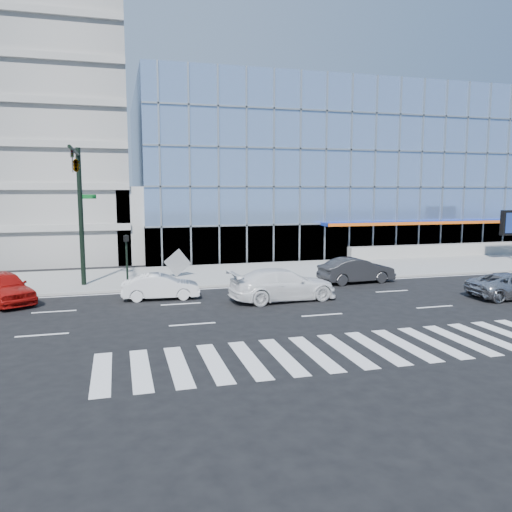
# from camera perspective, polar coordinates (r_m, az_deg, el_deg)

# --- Properties ---
(ground) EXTENTS (160.00, 160.00, 0.00)m
(ground) POSITION_cam_1_polar(r_m,az_deg,el_deg) (26.99, 4.21, -4.73)
(ground) COLOR black
(ground) RESTS_ON ground
(sidewalk) EXTENTS (120.00, 8.00, 0.15)m
(sidewalk) POSITION_cam_1_polar(r_m,az_deg,el_deg) (34.48, -0.28, -1.90)
(sidewalk) COLOR gray
(sidewalk) RESTS_ON ground
(theatre_building) EXTENTS (42.00, 26.00, 15.00)m
(theatre_building) POSITION_cam_1_polar(r_m,az_deg,el_deg) (55.78, 8.87, 9.26)
(theatre_building) COLOR #7D9ED0
(theatre_building) RESTS_ON ground
(ramp_block) EXTENTS (6.00, 8.00, 6.00)m
(ramp_block) POSITION_cam_1_polar(r_m,az_deg,el_deg) (43.00, -11.61, 3.75)
(ramp_block) COLOR gray
(ramp_block) RESTS_ON ground
(retaining_wall) EXTENTS (30.00, 0.80, 1.00)m
(retaining_wall) POSITION_cam_1_polar(r_m,az_deg,el_deg) (49.37, 26.45, 0.84)
(retaining_wall) COLOR gray
(retaining_wall) RESTS_ON sidewalk
(traffic_signal) EXTENTS (1.14, 5.74, 8.00)m
(traffic_signal) POSITION_cam_1_polar(r_m,az_deg,el_deg) (29.46, -19.72, 7.96)
(traffic_signal) COLOR black
(traffic_signal) RESTS_ON sidewalk
(ped_signal_post) EXTENTS (0.30, 0.33, 3.00)m
(ped_signal_post) POSITION_cam_1_polar(r_m,az_deg,el_deg) (29.97, -14.57, 0.43)
(ped_signal_post) COLOR black
(ped_signal_post) RESTS_ON sidewalk
(white_suv) EXTENTS (5.86, 2.73, 1.65)m
(white_suv) POSITION_cam_1_polar(r_m,az_deg,el_deg) (26.13, 3.09, -3.27)
(white_suv) COLOR white
(white_suv) RESTS_ON ground
(white_sedan) EXTENTS (4.13, 1.70, 1.33)m
(white_sedan) POSITION_cam_1_polar(r_m,az_deg,el_deg) (26.87, -10.83, -3.45)
(white_sedan) COLOR silver
(white_sedan) RESTS_ON ground
(dark_sedan) EXTENTS (4.84, 2.00, 1.56)m
(dark_sedan) POSITION_cam_1_polar(r_m,az_deg,el_deg) (31.63, 11.40, -1.61)
(dark_sedan) COLOR black
(dark_sedan) RESTS_ON ground
(red_sedan) EXTENTS (4.12, 5.18, 1.65)m
(red_sedan) POSITION_cam_1_polar(r_m,az_deg,el_deg) (28.41, -26.97, -3.22)
(red_sedan) COLOR #A8100C
(red_sedan) RESTS_ON ground
(tilted_panel) EXTENTS (1.81, 0.36, 1.83)m
(tilted_panel) POSITION_cam_1_polar(r_m,az_deg,el_deg) (32.65, -8.96, -0.77)
(tilted_panel) COLOR gray
(tilted_panel) RESTS_ON sidewalk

